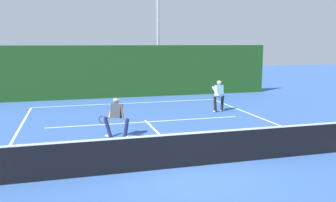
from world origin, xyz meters
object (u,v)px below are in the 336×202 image
Objects in this scene: tennis_ball at (280,132)px; player_near at (116,116)px; light_pole at (158,25)px; player_far at (219,95)px.

player_near is at bearing 170.60° from tennis_ball.
player_near reaches higher than tennis_ball.
player_near is 23.27× the size of tennis_ball.
light_pole reaches higher than tennis_ball.
tennis_ball is 0.01× the size of light_pole.
player_near is at bearing -111.13° from light_pole.
player_far is 0.21× the size of light_pole.
player_near is at bearing 17.07° from player_far.
light_pole is (-1.77, 12.80, 4.71)m from tennis_ball.
player_far reaches higher than tennis_ball.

